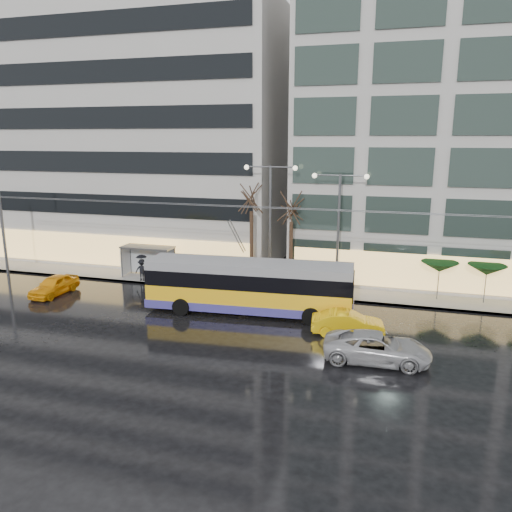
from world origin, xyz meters
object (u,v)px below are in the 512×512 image
at_px(bus_shelter, 145,254).
at_px(taxi_a, 54,285).
at_px(street_lamp_near, 270,209).
at_px(trolleybus, 249,288).

bearing_deg(bus_shelter, taxi_a, -125.24).
height_order(street_lamp_near, taxi_a, street_lamp_near).
distance_m(trolleybus, bus_shelter, 11.89).
relative_size(bus_shelter, taxi_a, 1.02).
relative_size(bus_shelter, street_lamp_near, 0.47).
bearing_deg(trolleybus, street_lamp_near, 90.95).
xyz_separation_m(bus_shelter, street_lamp_near, (10.38, 0.11, 4.03)).
distance_m(bus_shelter, taxi_a, 7.34).
distance_m(trolleybus, taxi_a, 14.68).
height_order(bus_shelter, taxi_a, bus_shelter).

